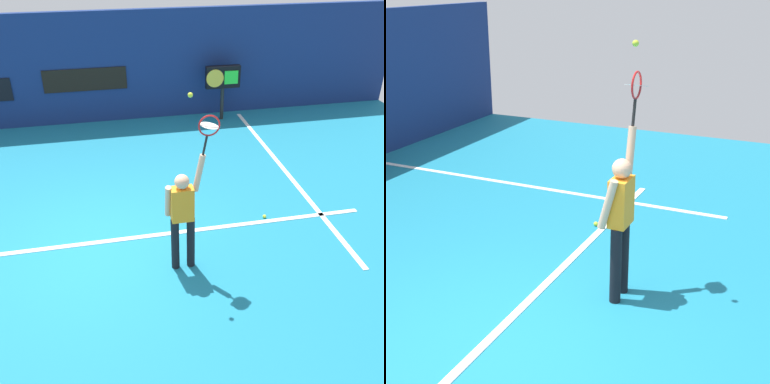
% 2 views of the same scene
% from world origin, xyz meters
% --- Properties ---
extents(ground_plane, '(18.00, 18.00, 0.00)m').
position_xyz_m(ground_plane, '(0.00, 0.00, 0.00)').
color(ground_plane, teal).
extents(court_baseline, '(10.00, 0.10, 0.01)m').
position_xyz_m(court_baseline, '(0.00, 0.12, 0.01)').
color(court_baseline, white).
rests_on(court_baseline, ground_plane).
extents(court_sideline, '(0.10, 7.00, 0.01)m').
position_xyz_m(court_sideline, '(4.26, 2.00, 0.01)').
color(court_sideline, white).
rests_on(court_sideline, ground_plane).
extents(tennis_player, '(0.60, 0.31, 1.99)m').
position_xyz_m(tennis_player, '(1.40, -0.78, 1.01)').
color(tennis_player, black).
rests_on(tennis_player, ground_plane).
extents(tennis_racket, '(0.37, 0.27, 0.62)m').
position_xyz_m(tennis_racket, '(1.78, -0.78, 2.38)').
color(tennis_racket, black).
extents(tennis_ball, '(0.07, 0.07, 0.07)m').
position_xyz_m(tennis_ball, '(1.51, -0.85, 2.89)').
color(tennis_ball, '#CCE033').
extents(spare_ball, '(0.07, 0.07, 0.07)m').
position_xyz_m(spare_ball, '(3.16, 0.25, 0.03)').
color(spare_ball, '#CCE033').
rests_on(spare_ball, ground_plane).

